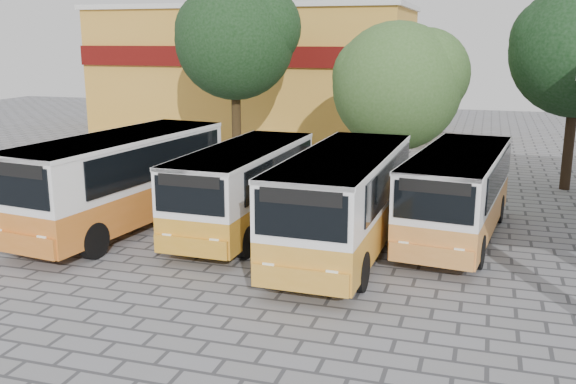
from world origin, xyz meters
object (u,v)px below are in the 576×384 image
(bus_far_right, at_px, (458,189))
(bus_far_left, at_px, (121,176))
(bus_centre_right, at_px, (344,196))
(bus_centre_left, at_px, (244,183))

(bus_far_right, bearing_deg, bus_far_left, -162.27)
(bus_centre_right, height_order, bus_far_right, bus_centre_right)
(bus_centre_right, bearing_deg, bus_far_right, 40.05)
(bus_far_left, bearing_deg, bus_centre_left, 20.67)
(bus_centre_left, height_order, bus_far_right, bus_far_right)
(bus_far_left, bearing_deg, bus_centre_right, 4.52)
(bus_centre_right, xyz_separation_m, bus_far_right, (3.11, 2.49, -0.12))
(bus_centre_left, bearing_deg, bus_centre_right, -18.66)
(bus_centre_left, relative_size, bus_far_right, 0.97)
(bus_centre_right, bearing_deg, bus_far_left, 178.71)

